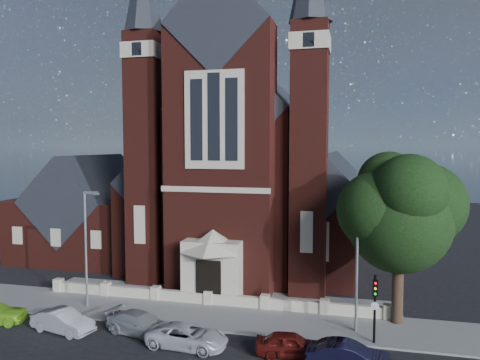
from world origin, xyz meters
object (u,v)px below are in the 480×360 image
object	(u,v)px
street_lamp_left	(87,242)
car_navy	(349,357)
street_tree	(402,215)
car_silver_a	(63,321)
church	(257,175)
car_dark_red	(291,344)
parish_hall	(93,216)
car_silver_b	(140,324)
street_lamp_right	(359,257)
car_white_suv	(187,336)
traffic_signal	(375,300)

from	to	relation	value
street_lamp_left	car_navy	bearing A→B (deg)	-15.61
street_tree	car_silver_a	distance (m)	21.43
church	car_dark_red	size ratio (longest dim) A/B	9.28
church	parish_hall	distance (m)	17.26
church	car_silver_b	world-z (taller)	church
street_lamp_right	car_dark_red	xyz separation A→B (m)	(-3.44, -4.06, -3.96)
car_silver_a	street_lamp_right	bearing A→B (deg)	-64.53
street_lamp_right	car_white_suv	size ratio (longest dim) A/B	1.77
church	street_lamp_left	xyz separation A→B (m)	(-7.91, -18.94, -3.59)
church	street_tree	bearing A→B (deg)	-53.83
car_silver_a	car_white_suv	distance (m)	7.98
parish_hall	car_dark_red	world-z (taller)	parish_hall
car_white_suv	car_dark_red	world-z (taller)	car_dark_red
church	street_lamp_right	xyz separation A→B (m)	(10.09, -18.94, -3.59)
church	parish_hall	bearing A→B (deg)	-162.84
traffic_signal	church	bearing A→B (deg)	118.20
car_white_suv	car_dark_red	xyz separation A→B (m)	(5.71, 0.27, 0.00)
parish_hall	car_navy	world-z (taller)	parish_hall
car_silver_a	church	bearing A→B (deg)	-5.04
street_lamp_left	car_navy	size ratio (longest dim) A/B	1.92
church	car_silver_b	xyz separation A→B (m)	(-2.38, -22.26, -7.54)
church	traffic_signal	size ratio (longest dim) A/B	8.72
street_tree	street_lamp_left	size ratio (longest dim) A/B	1.32
car_silver_a	car_navy	bearing A→B (deg)	-80.74
street_lamp_left	street_lamp_right	world-z (taller)	same
street_tree	street_lamp_right	bearing A→B (deg)	-145.74
car_silver_a	car_navy	size ratio (longest dim) A/B	0.96
traffic_signal	car_white_suv	size ratio (longest dim) A/B	0.87
street_lamp_right	car_silver_a	bearing A→B (deg)	-166.46
street_tree	street_lamp_left	world-z (taller)	street_tree
car_silver_a	car_dark_red	xyz separation A→B (m)	(13.69, 0.07, -0.03)
parish_hall	car_silver_a	size ratio (longest dim) A/B	3.00
street_lamp_left	car_silver_a	bearing A→B (deg)	-78.12
church	car_white_suv	distance (m)	24.48
car_white_suv	parish_hall	bearing A→B (deg)	46.57
parish_hall	street_lamp_left	distance (m)	16.18
car_white_suv	street_lamp_right	bearing A→B (deg)	-60.86
church	car_silver_a	world-z (taller)	church
car_silver_a	car_white_suv	xyz separation A→B (m)	(7.98, -0.20, -0.03)
street_tree	car_silver_b	size ratio (longest dim) A/B	2.39
street_lamp_left	car_silver_b	size ratio (longest dim) A/B	1.81
parish_hall	street_lamp_right	size ratio (longest dim) A/B	1.51
street_tree	car_dark_red	xyz separation A→B (m)	(-5.95, -5.76, -6.32)
traffic_signal	car_navy	world-z (taller)	traffic_signal
street_lamp_right	church	bearing A→B (deg)	118.04
traffic_signal	car_white_suv	distance (m)	10.61
car_white_suv	traffic_signal	bearing A→B (deg)	-70.86
parish_hall	street_lamp_right	xyz separation A→B (m)	(26.09, -14.00, 0.59)
parish_hall	traffic_signal	size ratio (longest dim) A/B	3.05
traffic_signal	car_white_suv	xyz separation A→B (m)	(-10.06, -2.75, -1.95)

